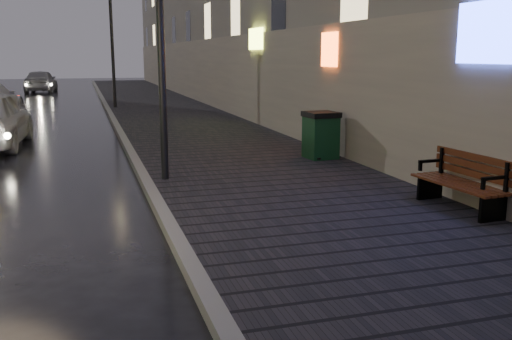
{
  "coord_description": "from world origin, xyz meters",
  "views": [
    {
      "loc": [
        0.41,
        -4.68,
        2.48
      ],
      "look_at": [
        2.75,
        3.0,
        0.85
      ],
      "focal_mm": 40.0,
      "sensor_mm": 36.0,
      "label": 1
    }
  ],
  "objects_px": {
    "bench": "(464,182)",
    "car_far": "(41,81)",
    "trash_bin": "(321,135)",
    "lamp_far": "(112,31)"
  },
  "relations": [
    {
      "from": "bench",
      "to": "car_far",
      "type": "bearing_deg",
      "value": 99.17
    },
    {
      "from": "car_far",
      "to": "trash_bin",
      "type": "bearing_deg",
      "value": 109.35
    },
    {
      "from": "bench",
      "to": "trash_bin",
      "type": "height_order",
      "value": "trash_bin"
    },
    {
      "from": "trash_bin",
      "to": "car_far",
      "type": "distance_m",
      "value": 30.16
    },
    {
      "from": "lamp_far",
      "to": "bench",
      "type": "relative_size",
      "value": 3.07
    },
    {
      "from": "trash_bin",
      "to": "car_far",
      "type": "height_order",
      "value": "car_far"
    },
    {
      "from": "lamp_far",
      "to": "car_far",
      "type": "xyz_separation_m",
      "value": [
        -3.99,
        14.37,
        -2.74
      ]
    },
    {
      "from": "lamp_far",
      "to": "trash_bin",
      "type": "height_order",
      "value": "lamp_far"
    },
    {
      "from": "bench",
      "to": "trash_bin",
      "type": "bearing_deg",
      "value": 89.84
    },
    {
      "from": "bench",
      "to": "trash_bin",
      "type": "relative_size",
      "value": 1.62
    }
  ]
}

